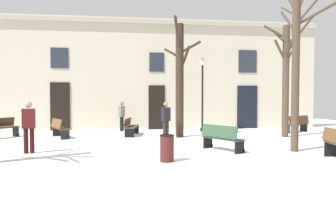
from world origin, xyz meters
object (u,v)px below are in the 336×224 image
tree_near_facade (286,75)px  person_by_shop_door (166,118)px  bench_near_lamp (222,138)px  tree_foreground (180,77)px  streetlamp (202,87)px  person_crossing_plaza (29,124)px  litter_bin (167,148)px  bench_far_corner (131,126)px  bench_facing_shops (296,124)px  bench_back_to_back_right (59,128)px  person_near_bench (122,115)px  tree_left_of_center (296,64)px  bench_by_litter_bin (1,128)px

tree_near_facade → person_by_shop_door: tree_near_facade is taller
bench_near_lamp → person_by_shop_door: (-1.51, 3.44, 0.47)m
tree_foreground → streetlamp: 2.78m
streetlamp → person_crossing_plaza: bearing=-139.6°
tree_foreground → litter_bin: (-1.24, -5.63, -2.40)m
tree_near_facade → bench_near_lamp: size_ratio=3.38×
bench_near_lamp → bench_far_corner: bench_near_lamp is taller
streetlamp → tree_foreground: bearing=-125.6°
bench_facing_shops → bench_back_to_back_right: bench_facing_shops is taller
person_near_bench → person_crossing_plaza: size_ratio=0.98×
person_near_bench → person_by_shop_door: person_near_bench is taller
tree_left_of_center → person_by_shop_door: (-3.94, 3.80, -2.00)m
bench_back_to_back_right → person_crossing_plaza: person_crossing_plaza is taller
bench_facing_shops → bench_near_lamp: bearing=14.4°
litter_bin → person_by_shop_door: 5.05m
person_near_bench → bench_facing_shops: bearing=-124.3°
person_crossing_plaza → person_by_shop_door: 5.74m
tree_foreground → bench_by_litter_bin: 8.46m
tree_near_facade → bench_back_to_back_right: 10.70m
tree_foreground → bench_facing_shops: tree_foreground is taller
streetlamp → bench_near_lamp: streetlamp is taller
bench_facing_shops → person_by_shop_door: 7.52m
tree_foreground → person_near_bench: tree_foreground is taller
tree_foreground → tree_near_facade: bearing=-7.6°
bench_facing_shops → bench_by_litter_bin: size_ratio=1.15×
tree_left_of_center → litter_bin: 5.27m
tree_left_of_center → streetlamp: 6.88m
bench_facing_shops → person_by_shop_door: (-7.26, -1.91, 0.45)m
tree_left_of_center → bench_facing_shops: bearing=59.9°
litter_bin → bench_by_litter_bin: bench_by_litter_bin is taller
bench_facing_shops → person_near_bench: person_near_bench is taller
bench_by_litter_bin → bench_back_to_back_right: bench_by_litter_bin is taller
tree_foreground → bench_back_to_back_right: bearing=177.3°
streetlamp → bench_back_to_back_right: 7.66m
tree_foreground → bench_by_litter_bin: (-8.12, 0.48, -2.30)m
bench_near_lamp → litter_bin: bearing=98.0°
bench_near_lamp → person_near_bench: (-3.58, 7.08, 0.48)m
tree_foreground → streetlamp: tree_foreground is taller
person_crossing_plaza → person_by_shop_door: size_ratio=1.03×
streetlamp → person_crossing_plaza: (-7.12, -6.05, -1.53)m
streetlamp → bench_far_corner: size_ratio=2.11×
tree_foreground → person_by_shop_door: bearing=-138.9°
bench_back_to_back_right → person_near_bench: person_near_bench is taller
tree_left_of_center → streetlamp: (-1.61, 6.67, -0.44)m
person_near_bench → person_by_shop_door: 4.19m
bench_back_to_back_right → streetlamp: bearing=-101.2°
bench_by_litter_bin → person_near_bench: 5.91m
bench_near_lamp → person_crossing_plaza: person_crossing_plaza is taller
tree_foreground → bench_facing_shops: (6.53, 1.28, -2.33)m
tree_left_of_center → bench_near_lamp: 3.48m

